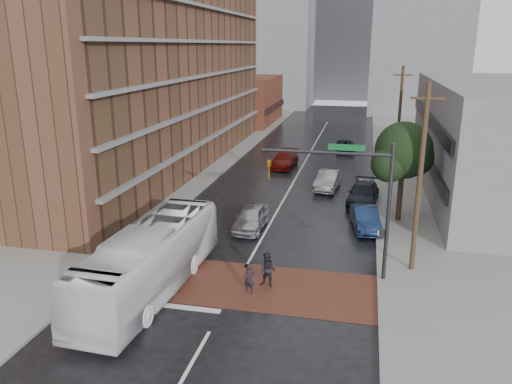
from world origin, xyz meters
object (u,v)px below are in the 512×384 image
at_px(car_parked_near, 365,219).
at_px(car_parked_mid, 363,194).
at_px(car_travel_a, 251,218).
at_px(car_travel_b, 328,180).
at_px(transit_bus, 151,260).
at_px(suv_travel, 345,146).
at_px(car_parked_far, 364,186).
at_px(car_travel_c, 285,160).
at_px(pedestrian_a, 249,279).
at_px(pedestrian_b, 268,270).

relative_size(car_parked_near, car_parked_mid, 0.83).
height_order(car_parked_near, car_parked_mid, car_parked_mid).
xyz_separation_m(car_travel_a, car_travel_b, (4.17, 10.64, 0.01)).
height_order(transit_bus, car_parked_near, transit_bus).
height_order(suv_travel, car_parked_far, car_parked_far).
bearing_deg(car_travel_a, car_travel_c, 93.27).
bearing_deg(suv_travel, car_parked_far, -86.53).
bearing_deg(car_parked_near, transit_bus, -141.94).
xyz_separation_m(car_parked_mid, car_parked_far, (0.05, 2.61, -0.09)).
bearing_deg(car_parked_far, car_travel_b, 161.97).
bearing_deg(car_parked_mid, car_travel_c, 131.44).
relative_size(car_travel_b, car_travel_c, 0.92).
bearing_deg(car_travel_c, pedestrian_a, -80.32).
relative_size(transit_bus, car_travel_c, 2.29).
height_order(pedestrian_a, suv_travel, pedestrian_a).
distance_m(pedestrian_b, car_parked_mid, 15.67).
height_order(car_travel_a, car_parked_near, car_travel_a).
relative_size(pedestrian_b, car_travel_c, 0.35).
bearing_deg(car_parked_mid, pedestrian_a, -103.29).
bearing_deg(pedestrian_b, car_parked_near, 79.01).
height_order(pedestrian_b, car_travel_c, pedestrian_b).
height_order(pedestrian_a, car_travel_c, pedestrian_a).
xyz_separation_m(car_parked_near, car_parked_mid, (-0.21, 5.63, 0.04)).
bearing_deg(pedestrian_a, car_travel_b, 90.91).
bearing_deg(car_parked_mid, car_parked_far, 93.74).
xyz_separation_m(car_travel_b, car_parked_far, (3.03, -0.83, -0.10)).
relative_size(car_travel_a, car_parked_near, 1.02).
relative_size(transit_bus, pedestrian_a, 7.72).
xyz_separation_m(car_travel_c, suv_travel, (5.55, 9.07, -0.15)).
height_order(car_travel_a, car_parked_far, car_travel_a).
bearing_deg(car_travel_c, transit_bus, -90.46).
distance_m(pedestrian_a, car_travel_a, 8.90).
distance_m(car_travel_a, car_parked_near, 7.52).
bearing_deg(pedestrian_a, transit_bus, -163.60).
distance_m(car_travel_b, car_parked_near, 9.61).
distance_m(transit_bus, pedestrian_b, 5.76).
relative_size(car_parked_mid, car_parked_far, 1.33).
bearing_deg(car_travel_c, car_parked_near, -59.54).
bearing_deg(car_parked_near, car_travel_c, 107.24).
distance_m(pedestrian_a, car_parked_near, 11.61).
distance_m(car_travel_a, car_parked_mid, 10.14).
height_order(car_travel_a, suv_travel, car_travel_a).
bearing_deg(transit_bus, car_travel_c, 87.75).
xyz_separation_m(transit_bus, car_parked_far, (10.02, 19.24, -0.96)).
bearing_deg(car_parked_near, pedestrian_b, -125.76).
bearing_deg(car_travel_a, car_travel_b, 69.70).
distance_m(car_travel_c, car_parked_near, 18.06).
bearing_deg(pedestrian_b, pedestrian_a, -114.18).
bearing_deg(car_travel_c, pedestrian_b, -78.52).
height_order(car_travel_c, suv_travel, car_travel_c).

